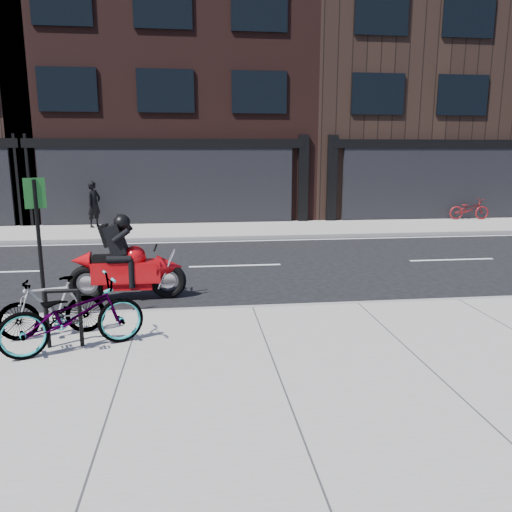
{
  "coord_description": "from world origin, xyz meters",
  "views": [
    {
      "loc": [
        -1.01,
        -10.68,
        2.91
      ],
      "look_at": [
        0.17,
        -1.1,
        0.9
      ],
      "focal_mm": 35.0,
      "sensor_mm": 36.0,
      "label": 1
    }
  ],
  "objects": [
    {
      "name": "bicycle_rear",
      "position": [
        -3.21,
        -3.08,
        0.6
      ],
      "size": [
        1.61,
        0.83,
        0.93
      ],
      "primitive_type": "imported",
      "rotation": [
        0.0,
        0.0,
        4.98
      ],
      "color": "gray",
      "rests_on": "sidewalk_near"
    },
    {
      "name": "pedestrian",
      "position": [
        -4.77,
        8.68,
        1.0
      ],
      "size": [
        0.68,
        0.76,
        1.74
      ],
      "primitive_type": "imported",
      "rotation": [
        0.0,
        0.0,
        1.02
      ],
      "color": "black",
      "rests_on": "sidewalk_far"
    },
    {
      "name": "ground",
      "position": [
        0.0,
        0.0,
        0.0
      ],
      "size": [
        120.0,
        120.0,
        0.0
      ],
      "primitive_type": "plane",
      "color": "black",
      "rests_on": "ground"
    },
    {
      "name": "motorcycle",
      "position": [
        -2.28,
        -0.76,
        0.7
      ],
      "size": [
        2.32,
        0.49,
        1.74
      ],
      "rotation": [
        0.0,
        0.0,
        0.0
      ],
      "color": "black",
      "rests_on": "ground"
    },
    {
      "name": "bicycle_far",
      "position": [
        10.46,
        9.0,
        0.57
      ],
      "size": [
        1.7,
        0.71,
        0.87
      ],
      "primitive_type": "imported",
      "rotation": [
        0.0,
        0.0,
        1.49
      ],
      "color": "maroon",
      "rests_on": "sidewalk_far"
    },
    {
      "name": "sign_post",
      "position": [
        -3.51,
        -2.4,
        1.56
      ],
      "size": [
        0.31,
        0.14,
        2.39
      ],
      "rotation": [
        0.0,
        0.0,
        0.37
      ],
      "color": "black",
      "rests_on": "sidewalk_near"
    },
    {
      "name": "sidewalk_near",
      "position": [
        0.0,
        -5.0,
        0.07
      ],
      "size": [
        60.0,
        6.0,
        0.13
      ],
      "primitive_type": "cube",
      "color": "gray",
      "rests_on": "ground"
    },
    {
      "name": "sidewalk_far",
      "position": [
        0.0,
        7.75,
        0.07
      ],
      "size": [
        60.0,
        3.5,
        0.13
      ],
      "primitive_type": "cube",
      "color": "gray",
      "rests_on": "ground"
    },
    {
      "name": "bike_rack",
      "position": [
        -2.93,
        -3.54,
        0.64
      ],
      "size": [
        0.52,
        0.06,
        0.87
      ],
      "rotation": [
        0.0,
        0.0,
        -0.01
      ],
      "color": "black",
      "rests_on": "sidewalk_near"
    },
    {
      "name": "building_center",
      "position": [
        -2.0,
        14.5,
        7.25
      ],
      "size": [
        12.0,
        10.0,
        14.5
      ],
      "primitive_type": "cube",
      "color": "black",
      "rests_on": "ground"
    },
    {
      "name": "bicycle_front",
      "position": [
        -2.76,
        -3.68,
        0.66
      ],
      "size": [
        2.11,
        1.4,
        1.05
      ],
      "primitive_type": "imported",
      "rotation": [
        0.0,
        0.0,
        1.96
      ],
      "color": "gray",
      "rests_on": "sidewalk_near"
    },
    {
      "name": "building_mideast",
      "position": [
        10.0,
        14.5,
        6.25
      ],
      "size": [
        12.0,
        10.0,
        12.5
      ],
      "primitive_type": "cube",
      "color": "black",
      "rests_on": "ground"
    }
  ]
}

